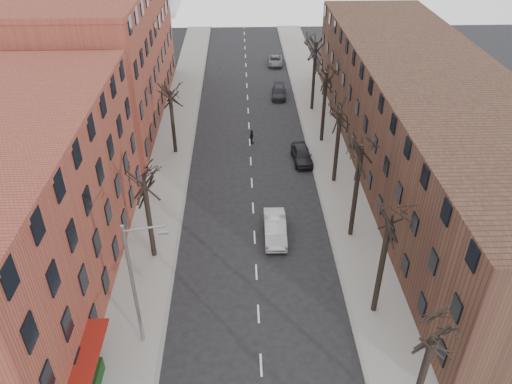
{
  "coord_description": "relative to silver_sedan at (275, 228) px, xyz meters",
  "views": [
    {
      "loc": [
        -0.94,
        -10.82,
        24.81
      ],
      "look_at": [
        0.13,
        20.45,
        4.0
      ],
      "focal_mm": 35.0,
      "sensor_mm": 36.0,
      "label": 1
    }
  ],
  "objects": [
    {
      "name": "tree_left_a",
      "position": [
        -9.22,
        -2.08,
        -0.79
      ],
      "size": [
        5.2,
        5.2,
        9.5
      ],
      "primitive_type": null,
      "color": "black",
      "rests_on": "ground"
    },
    {
      "name": "parked_car_mid",
      "position": [
        2.32,
        27.95,
        -0.17
      ],
      "size": [
        2.07,
        4.41,
        1.24
      ],
      "primitive_type": "imported",
      "rotation": [
        0.0,
        0.0,
        -0.08
      ],
      "color": "black",
      "rests_on": "ground"
    },
    {
      "name": "tree_right_e",
      "position": [
        5.98,
        15.92,
        -0.79
      ],
      "size": [
        5.2,
        5.2,
        10.8
      ],
      "primitive_type": null,
      "color": "black",
      "rests_on": "ground"
    },
    {
      "name": "parked_car_near",
      "position": [
        3.41,
        11.75,
        -0.04
      ],
      "size": [
        2.04,
        4.51,
        1.5
      ],
      "primitive_type": "imported",
      "rotation": [
        0.0,
        0.0,
        0.06
      ],
      "color": "black",
      "rests_on": "ground"
    },
    {
      "name": "sidewalk_right",
      "position": [
        6.38,
        14.92,
        -0.72
      ],
      "size": [
        4.0,
        90.0,
        0.15
      ],
      "primitive_type": "cube",
      "color": "gray",
      "rests_on": "ground"
    },
    {
      "name": "tree_right_c",
      "position": [
        5.98,
        -0.08,
        -0.79
      ],
      "size": [
        5.2,
        5.2,
        11.6
      ],
      "primitive_type": null,
      "color": "black",
      "rests_on": "ground"
    },
    {
      "name": "building_right",
      "position": [
        14.38,
        9.92,
        4.21
      ],
      "size": [
        12.0,
        50.0,
        10.0
      ],
      "primitive_type": "cube",
      "color": "#492F22",
      "rests_on": "ground"
    },
    {
      "name": "silver_sedan",
      "position": [
        0.0,
        0.0,
        0.0
      ],
      "size": [
        1.73,
        4.82,
        1.58
      ],
      "primitive_type": "imported",
      "rotation": [
        0.0,
        0.0,
        -0.01
      ],
      "color": "#ABADB2",
      "rests_on": "ground"
    },
    {
      "name": "tree_right_d",
      "position": [
        5.98,
        7.92,
        -0.79
      ],
      "size": [
        5.2,
        5.2,
        10.0
      ],
      "primitive_type": null,
      "color": "black",
      "rests_on": "ground"
    },
    {
      "name": "tree_right_b",
      "position": [
        5.98,
        -8.08,
        -0.79
      ],
      "size": [
        5.2,
        5.2,
        10.8
      ],
      "primitive_type": null,
      "color": "black",
      "rests_on": "ground"
    },
    {
      "name": "tree_right_f",
      "position": [
        5.98,
        23.92,
        -0.79
      ],
      "size": [
        5.2,
        5.2,
        11.6
      ],
      "primitive_type": null,
      "color": "black",
      "rests_on": "ground"
    },
    {
      "name": "sidewalk_left",
      "position": [
        -9.62,
        14.92,
        -0.72
      ],
      "size": [
        4.0,
        90.0,
        0.15
      ],
      "primitive_type": "cube",
      "color": "gray",
      "rests_on": "ground"
    },
    {
      "name": "building_left_near",
      "position": [
        -17.62,
        -5.08,
        5.21
      ],
      "size": [
        12.0,
        26.0,
        12.0
      ],
      "primitive_type": "cube",
      "color": "brown",
      "rests_on": "ground"
    },
    {
      "name": "pedestrian_crossing",
      "position": [
        -1.42,
        15.67,
        -0.03
      ],
      "size": [
        0.7,
        0.97,
        1.53
      ],
      "primitive_type": "imported",
      "rotation": [
        0.0,
        0.0,
        1.16
      ],
      "color": "black",
      "rests_on": "ground"
    },
    {
      "name": "tree_left_b",
      "position": [
        -9.22,
        13.92,
        -0.79
      ],
      "size": [
        5.2,
        5.2,
        9.5
      ],
      "primitive_type": null,
      "color": "black",
      "rests_on": "ground"
    },
    {
      "name": "streetlight",
      "position": [
        -8.65,
        -10.08,
        4.22
      ],
      "size": [
        2.45,
        0.22,
        9.03
      ],
      "color": "slate",
      "rests_on": "ground"
    },
    {
      "name": "building_left_far",
      "position": [
        -17.62,
        23.92,
        6.21
      ],
      "size": [
        12.0,
        28.0,
        14.0
      ],
      "primitive_type": "cube",
      "color": "brown",
      "rests_on": "ground"
    },
    {
      "name": "parked_car_far",
      "position": [
        2.68,
        39.89,
        -0.19
      ],
      "size": [
        2.26,
        4.42,
        1.19
      ],
      "primitive_type": "imported",
      "rotation": [
        0.0,
        0.0,
        -0.07
      ],
      "color": "slate",
      "rests_on": "ground"
    }
  ]
}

